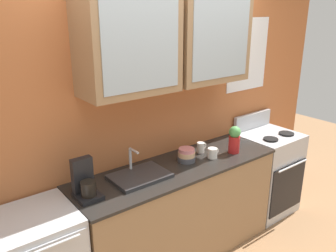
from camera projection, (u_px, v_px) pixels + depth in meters
back_wall_unit at (158, 86)px, 3.04m from camera, size 4.45×0.47×2.90m
counter at (178, 212)px, 3.18m from camera, size 1.95×0.60×0.92m
stove_range at (267, 172)px, 3.93m from camera, size 0.61×0.60×1.10m
sink_faucet at (139, 175)px, 2.82m from camera, size 0.46×0.33×0.22m
bowl_stack at (187, 155)px, 3.12m from camera, size 0.16×0.16×0.12m
vase at (234, 139)px, 3.28m from camera, size 0.11×0.11×0.26m
cup_near_sink at (201, 147)px, 3.31m from camera, size 0.11×0.07×0.10m
cup_near_bowls at (213, 153)px, 3.19m from camera, size 0.12×0.09×0.09m
coffee_maker at (85, 183)px, 2.52m from camera, size 0.17×0.20×0.29m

